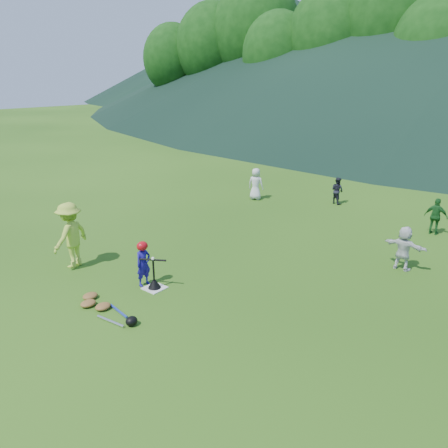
{
  "coord_description": "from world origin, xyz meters",
  "views": [
    {
      "loc": [
        6.93,
        -5.91,
        4.61
      ],
      "look_at": [
        0.0,
        2.5,
        0.9
      ],
      "focal_mm": 35.0,
      "sensor_mm": 36.0,
      "label": 1
    }
  ],
  "objects_px": {
    "fielder_c": "(436,216)",
    "equipment_pile": "(102,307)",
    "batter_child": "(143,264)",
    "fielder_a": "(256,184)",
    "home_plate": "(155,288)",
    "batting_tee": "(154,283)",
    "fielder_d": "(404,248)",
    "adult_coach": "(71,235)",
    "fielder_b": "(337,191)"
  },
  "relations": [
    {
      "from": "adult_coach",
      "to": "fielder_a",
      "type": "distance_m",
      "value": 8.15
    },
    {
      "from": "fielder_b",
      "to": "equipment_pile",
      "type": "relative_size",
      "value": 0.56
    },
    {
      "from": "home_plate",
      "to": "fielder_d",
      "type": "bearing_deg",
      "value": 49.36
    },
    {
      "from": "fielder_c",
      "to": "fielder_d",
      "type": "height_order",
      "value": "fielder_d"
    },
    {
      "from": "batter_child",
      "to": "fielder_a",
      "type": "height_order",
      "value": "fielder_a"
    },
    {
      "from": "adult_coach",
      "to": "fielder_a",
      "type": "xyz_separation_m",
      "value": [
        -0.14,
        8.14,
        -0.22
      ]
    },
    {
      "from": "fielder_d",
      "to": "fielder_c",
      "type": "bearing_deg",
      "value": -85.4
    },
    {
      "from": "home_plate",
      "to": "adult_coach",
      "type": "distance_m",
      "value": 2.69
    },
    {
      "from": "adult_coach",
      "to": "batting_tee",
      "type": "height_order",
      "value": "adult_coach"
    },
    {
      "from": "batting_tee",
      "to": "equipment_pile",
      "type": "distance_m",
      "value": 1.34
    },
    {
      "from": "fielder_b",
      "to": "batting_tee",
      "type": "height_order",
      "value": "fielder_b"
    },
    {
      "from": "fielder_c",
      "to": "equipment_pile",
      "type": "relative_size",
      "value": 0.63
    },
    {
      "from": "home_plate",
      "to": "fielder_c",
      "type": "xyz_separation_m",
      "value": [
        3.89,
        7.9,
        0.56
      ]
    },
    {
      "from": "fielder_b",
      "to": "batting_tee",
      "type": "relative_size",
      "value": 1.49
    },
    {
      "from": "home_plate",
      "to": "adult_coach",
      "type": "bearing_deg",
      "value": -169.38
    },
    {
      "from": "fielder_b",
      "to": "batter_child",
      "type": "bearing_deg",
      "value": 105.88
    },
    {
      "from": "batter_child",
      "to": "equipment_pile",
      "type": "relative_size",
      "value": 0.58
    },
    {
      "from": "home_plate",
      "to": "adult_coach",
      "type": "height_order",
      "value": "adult_coach"
    },
    {
      "from": "batter_child",
      "to": "equipment_pile",
      "type": "height_order",
      "value": "batter_child"
    },
    {
      "from": "batter_child",
      "to": "batting_tee",
      "type": "relative_size",
      "value": 1.54
    },
    {
      "from": "fielder_a",
      "to": "batting_tee",
      "type": "relative_size",
      "value": 1.82
    },
    {
      "from": "adult_coach",
      "to": "batting_tee",
      "type": "distance_m",
      "value": 2.66
    },
    {
      "from": "fielder_c",
      "to": "equipment_pile",
      "type": "distance_m",
      "value": 10.07
    },
    {
      "from": "home_plate",
      "to": "equipment_pile",
      "type": "height_order",
      "value": "equipment_pile"
    },
    {
      "from": "adult_coach",
      "to": "batter_child",
      "type": "bearing_deg",
      "value": 86.06
    },
    {
      "from": "fielder_c",
      "to": "fielder_d",
      "type": "bearing_deg",
      "value": 89.34
    },
    {
      "from": "fielder_c",
      "to": "equipment_pile",
      "type": "height_order",
      "value": "fielder_c"
    },
    {
      "from": "fielder_d",
      "to": "equipment_pile",
      "type": "xyz_separation_m",
      "value": [
        -4.11,
        -5.99,
        -0.5
      ]
    },
    {
      "from": "home_plate",
      "to": "fielder_d",
      "type": "relative_size",
      "value": 0.4
    },
    {
      "from": "batter_child",
      "to": "fielder_b",
      "type": "relative_size",
      "value": 1.03
    },
    {
      "from": "adult_coach",
      "to": "fielder_c",
      "type": "bearing_deg",
      "value": 127.05
    },
    {
      "from": "adult_coach",
      "to": "fielder_c",
      "type": "xyz_separation_m",
      "value": [
        6.41,
        8.37,
        -0.27
      ]
    },
    {
      "from": "adult_coach",
      "to": "fielder_a",
      "type": "relative_size",
      "value": 1.36
    },
    {
      "from": "equipment_pile",
      "to": "home_plate",
      "type": "bearing_deg",
      "value": 84.95
    },
    {
      "from": "fielder_b",
      "to": "equipment_pile",
      "type": "distance_m",
      "value": 10.47
    },
    {
      "from": "fielder_a",
      "to": "fielder_d",
      "type": "xyz_separation_m",
      "value": [
        6.65,
        -3.01,
        -0.05
      ]
    },
    {
      "from": "fielder_d",
      "to": "adult_coach",
      "type": "bearing_deg",
      "value": 40.92
    },
    {
      "from": "batter_child",
      "to": "fielder_d",
      "type": "bearing_deg",
      "value": -39.67
    },
    {
      "from": "batter_child",
      "to": "equipment_pile",
      "type": "xyz_separation_m",
      "value": [
        0.2,
        -1.31,
        -0.46
      ]
    },
    {
      "from": "adult_coach",
      "to": "fielder_b",
      "type": "distance_m",
      "value": 9.95
    },
    {
      "from": "fielder_a",
      "to": "equipment_pile",
      "type": "bearing_deg",
      "value": 92.31
    },
    {
      "from": "home_plate",
      "to": "fielder_a",
      "type": "xyz_separation_m",
      "value": [
        -2.66,
        7.67,
        0.61
      ]
    },
    {
      "from": "adult_coach",
      "to": "batting_tee",
      "type": "relative_size",
      "value": 2.47
    },
    {
      "from": "fielder_d",
      "to": "fielder_b",
      "type": "bearing_deg",
      "value": -46.05
    },
    {
      "from": "adult_coach",
      "to": "fielder_a",
      "type": "bearing_deg",
      "value": 165.47
    },
    {
      "from": "batter_child",
      "to": "fielder_a",
      "type": "distance_m",
      "value": 8.04
    },
    {
      "from": "adult_coach",
      "to": "fielder_c",
      "type": "relative_size",
      "value": 1.49
    },
    {
      "from": "home_plate",
      "to": "fielder_b",
      "type": "xyz_separation_m",
      "value": [
        0.08,
        9.13,
        0.5
      ]
    },
    {
      "from": "home_plate",
      "to": "adult_coach",
      "type": "relative_size",
      "value": 0.27
    },
    {
      "from": "home_plate",
      "to": "equipment_pile",
      "type": "relative_size",
      "value": 0.25
    }
  ]
}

